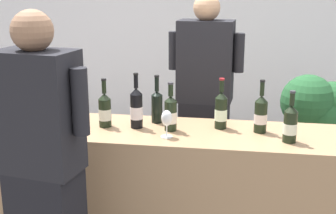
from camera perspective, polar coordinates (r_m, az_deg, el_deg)
The scene contains 17 objects.
wall_back at distance 5.28m, azimuth 4.55°, elevation 11.03°, with size 8.00×0.10×2.80m, color white.
counter at distance 3.00m, azimuth -0.03°, elevation -11.23°, with size 2.53×0.58×0.91m, color #9E7A56.
wine_bottle_0 at distance 3.09m, azimuth -12.06°, elevation 0.64°, with size 0.08×0.08×0.33m.
wine_bottle_1 at distance 2.95m, azimuth -1.41°, elevation 0.23°, with size 0.07×0.07×0.32m.
wine_bottle_2 at distance 2.68m, azimuth 15.18°, elevation -2.07°, with size 0.08×0.08×0.30m.
wine_bottle_3 at distance 2.85m, azimuth 6.70°, elevation -0.41°, with size 0.08×0.08×0.32m.
wine_bottle_4 at distance 2.86m, azimuth -15.86°, elevation -1.06°, with size 0.08×0.08×0.30m.
wine_bottle_5 at distance 2.85m, azimuth -4.01°, elevation -0.15°, with size 0.08×0.08×0.35m.
wine_bottle_6 at distance 2.79m, azimuth 0.33°, elevation -0.79°, with size 0.08×0.08×0.31m.
wine_bottle_7 at distance 2.89m, azimuth -7.97°, elevation -0.40°, with size 0.08×0.08×0.31m.
wine_bottle_8 at distance 3.06m, azimuth -14.74°, elevation 0.54°, with size 0.08×0.08×0.33m.
wine_bottle_9 at distance 2.82m, azimuth 11.62°, elevation -0.86°, with size 0.08×0.08×0.33m.
wine_glass at distance 2.67m, azimuth -0.17°, elevation -1.57°, with size 0.07×0.07×0.17m.
ice_bucket at distance 3.06m, azimuth -18.54°, elevation 0.09°, with size 0.22×0.22×0.24m.
person_server at distance 3.45m, azimuth 4.62°, elevation -0.77°, with size 0.56×0.27×1.73m.
person_guest at distance 2.40m, azimuth -15.35°, elevation -9.09°, with size 0.54×0.30×1.69m.
potted_shrub at distance 4.02m, azimuth 18.50°, elevation -1.28°, with size 0.64×0.58×1.08m.
Camera 1 is at (0.43, -2.65, 1.81)m, focal length 48.30 mm.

